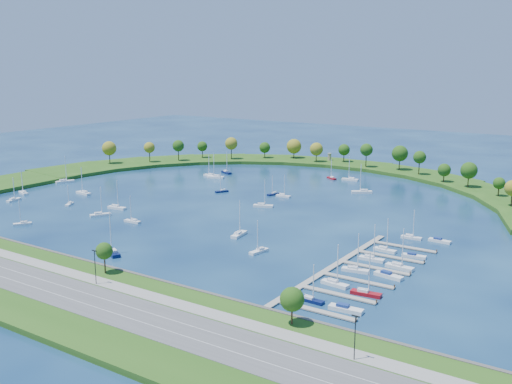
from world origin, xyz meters
The scene contains 40 objects.
ground centered at (0.00, 0.00, 0.00)m, with size 700.00×700.00×0.00m, color #071D43.
south_shoreline centered at (0.03, -122.88, 1.00)m, with size 420.00×43.10×11.60m.
breakwater centered at (-46.33, 48.72, 0.99)m, with size 286.74×247.64×2.00m.
breakwater_trees centered at (-15.23, 89.65, 10.71)m, with size 241.79×95.82×14.51m.
harbor_tower centered at (-14.47, 120.31, 4.40)m, with size 2.60×2.60×4.69m.
dock_system centered at (85.30, -61.00, 0.35)m, with size 24.28×82.00×1.60m.
moored_boat_0 centered at (-14.45, -56.55, 0.88)m, with size 7.62×2.46×11.07m.
moored_boat_1 centered at (-48.79, 54.16, 0.93)m, with size 8.90×5.93×12.79m.
moored_boat_2 centered at (32.86, -48.36, 0.95)m, with size 3.94×9.45×13.47m.
moored_boat_3 centered at (-60.65, -50.62, 0.84)m, with size 4.59×6.50×9.42m.
moored_boat_4 centered at (-99.09, -47.49, 0.90)m, with size 8.27×4.48×11.71m.
moored_boat_5 centered at (-19.29, 10.39, 0.86)m, with size 5.00×6.94×10.09m.
moored_boat_6 centered at (21.64, 74.24, 0.96)m, with size 9.46×3.43×13.62m.
moored_boat_7 centered at (-73.44, -31.50, 0.96)m, with size 9.47×3.51×13.60m.
moored_boat_8 centered at (15.27, -4.69, 0.94)m, with size 9.16×5.76×13.08m.
moored_boat_9 centered at (40.50, 47.27, 1.00)m, with size 9.95×7.96×14.82m.
moored_boat_10 centered at (5.75, 19.26, 0.85)m, with size 3.79×7.01×9.92m.
moored_boat_11 centered at (-33.39, -56.74, 0.93)m, with size 6.46×8.64×12.65m.
moored_boat_12 centered at (9.77, -90.05, 0.99)m, with size 10.16×6.92×14.63m.
moored_boat_13 centered at (-89.36, -59.64, 0.88)m, with size 3.52×7.84×11.14m.
moored_boat_14 centered at (50.16, -60.93, 0.89)m, with size 3.49×8.09×11.51m.
moored_boat_15 centered at (-37.01, -43.82, 0.94)m, with size 9.20×3.54×13.18m.
moored_boat_16 centered at (-105.05, -17.39, 0.99)m, with size 6.60×10.14×14.52m.
moored_boat_17 centered at (-50.73, 40.96, 0.92)m, with size 8.76×3.56×12.50m.
moored_boat_18 centered at (10.93, 72.83, 0.87)m, with size 7.31×5.68×10.81m.
moored_boat_19 centered at (-44.69, 38.30, 0.99)m, with size 10.22×5.46×14.46m.
moored_boat_20 centered at (12.15, 18.17, 0.88)m, with size 7.49×2.25×10.95m.
moored_boat_21 centered at (-48.59, -83.65, 0.86)m, with size 5.55×6.83×10.23m.
docked_boat_0 centered at (85.54, -88.96, 0.87)m, with size 7.41×2.32×10.78m.
docked_boat_1 centered at (95.97, -89.39, 0.69)m, with size 9.32×3.26×1.87m.
docked_boat_2 centered at (85.51, -74.46, 0.93)m, with size 8.84×3.47×12.65m.
docked_boat_3 centered at (96.01, -76.38, 0.93)m, with size 8.81×3.25×12.66m.
docked_boat_4 centered at (85.51, -60.31, 0.92)m, with size 8.74×3.77×12.44m.
docked_boat_5 centered at (95.97, -59.33, 0.68)m, with size 9.39×4.00×1.86m.
docked_boat_6 centered at (85.51, -47.44, 0.92)m, with size 8.49×2.60×12.39m.
docked_boat_7 centered at (96.00, -50.05, 0.95)m, with size 9.21×3.26×13.27m.
docked_boat_8 centered at (85.52, -35.82, 0.90)m, with size 8.17×2.87×11.78m.
docked_boat_9 centered at (95.99, -36.69, 0.59)m, with size 8.12×3.17×1.61m.
docked_boat_10 centered at (87.93, -16.08, 0.88)m, with size 7.67×2.77×11.04m.
docked_boat_11 centered at (97.88, -14.47, 0.60)m, with size 8.17×2.83×1.64m.
Camera 1 is at (156.68, -222.73, 63.13)m, focal length 41.60 mm.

